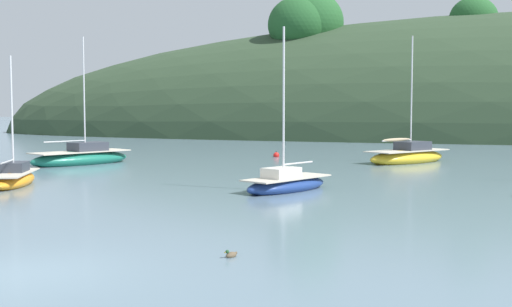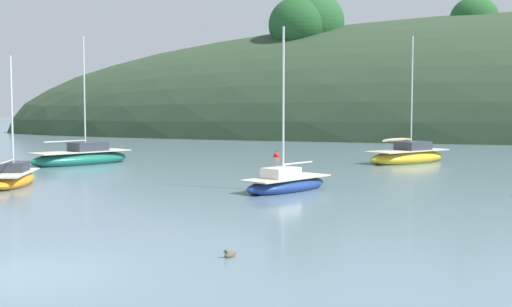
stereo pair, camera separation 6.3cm
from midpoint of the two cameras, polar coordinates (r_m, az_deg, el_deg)
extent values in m
plane|color=slate|center=(14.93, -19.71, -9.98)|extent=(400.00, 400.00, 0.00)
ellipsoid|color=#235628|center=(81.09, 18.85, 11.29)|extent=(5.57, 5.06, 5.06)
ellipsoid|color=#235628|center=(78.68, 3.89, 11.36)|extent=(7.43, 6.75, 6.75)
ellipsoid|color=#235628|center=(79.97, 4.77, 11.52)|extent=(8.56, 7.78, 7.78)
ellipsoid|color=orange|center=(31.55, -20.80, -2.27)|extent=(3.28, 5.13, 0.78)
cube|color=beige|center=(31.51, -20.81, -1.63)|extent=(3.02, 4.72, 0.06)
cube|color=#333842|center=(31.87, -20.65, -1.14)|extent=(1.56, 1.84, 0.47)
cylinder|color=silver|center=(31.60, -20.83, 3.27)|extent=(0.09, 0.09, 5.38)
cylinder|color=silver|center=(30.71, -21.20, -0.68)|extent=(0.80, 1.93, 0.07)
ellipsoid|color=#196B56|center=(41.98, -15.26, -0.50)|extent=(5.25, 7.05, 1.08)
cube|color=beige|center=(41.94, -15.27, 0.16)|extent=(4.83, 6.49, 0.06)
cube|color=#333842|center=(42.21, -14.65, 0.59)|extent=(2.35, 2.62, 0.58)
cylinder|color=silver|center=(42.03, -14.97, 5.10)|extent=(0.09, 0.09, 7.23)
cylinder|color=silver|center=(41.34, -16.57, 1.05)|extent=(1.42, 2.53, 0.07)
ellipsoid|color=gold|center=(42.78, 13.37, -0.39)|extent=(5.89, 6.70, 1.07)
cube|color=beige|center=(42.74, 13.38, 0.25)|extent=(5.41, 6.17, 0.06)
cube|color=#333842|center=(43.15, 13.83, 0.66)|extent=(2.48, 2.60, 0.58)
cylinder|color=silver|center=(42.92, 13.74, 5.21)|extent=(0.09, 0.09, 7.41)
cylinder|color=silver|center=(41.87, 12.48, 1.14)|extent=(1.77, 2.28, 0.07)
ellipsoid|color=tan|center=(41.87, 12.48, 1.21)|extent=(1.80, 2.27, 0.20)
ellipsoid|color=navy|center=(27.62, 2.81, -2.88)|extent=(3.69, 4.98, 0.76)
cube|color=beige|center=(27.58, 2.81, -2.17)|extent=(3.39, 4.58, 0.06)
cube|color=silver|center=(27.27, 2.30, -1.75)|extent=(1.65, 1.85, 0.47)
cylinder|color=silver|center=(27.23, 2.52, 4.51)|extent=(0.09, 0.09, 6.42)
cylinder|color=silver|center=(28.11, 3.82, -0.86)|extent=(1.01, 1.80, 0.07)
sphere|color=red|center=(46.36, 1.88, -0.16)|extent=(0.44, 0.44, 0.44)
cylinder|color=black|center=(46.34, 1.88, 0.18)|extent=(0.04, 0.04, 0.10)
ellipsoid|color=brown|center=(15.53, -2.22, -9.02)|extent=(0.30, 0.38, 0.16)
sphere|color=#1E4723|center=(15.40, -2.58, -8.71)|extent=(0.09, 0.09, 0.09)
cone|color=gold|center=(15.35, -2.75, -8.77)|extent=(0.05, 0.06, 0.04)
cone|color=brown|center=(15.64, -1.85, -8.81)|extent=(0.10, 0.10, 0.08)
camera|label=1|loc=(0.03, -89.95, 0.00)|focal=44.98mm
camera|label=2|loc=(0.03, 90.05, 0.00)|focal=44.98mm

